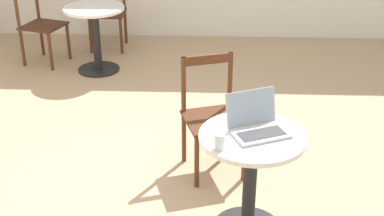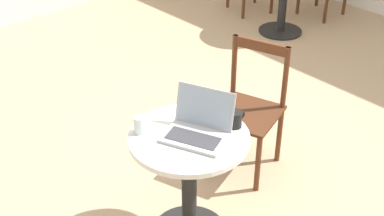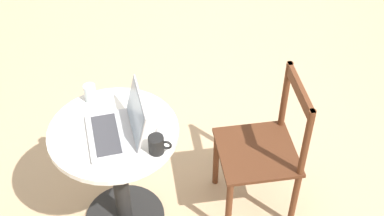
{
  "view_description": "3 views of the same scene",
  "coord_description": "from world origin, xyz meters",
  "px_view_note": "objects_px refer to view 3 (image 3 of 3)",
  "views": [
    {
      "loc": [
        -3.45,
        -0.18,
        2.28
      ],
      "look_at": [
        -0.3,
        -0.05,
        0.7
      ],
      "focal_mm": 50.0,
      "sensor_mm": 36.0,
      "label": 1
    },
    {
      "loc": [
        -2.2,
        -2.12,
        2.33
      ],
      "look_at": [
        -0.33,
        -0.08,
        0.58
      ],
      "focal_mm": 50.0,
      "sensor_mm": 36.0,
      "label": 2
    },
    {
      "loc": [
        0.0,
        -2.19,
        2.56
      ],
      "look_at": [
        -0.34,
        -0.02,
        0.54
      ],
      "focal_mm": 50.0,
      "sensor_mm": 36.0,
      "label": 3
    }
  ],
  "objects_px": {
    "chair_near_right": "(264,150)",
    "laptop": "(118,128)",
    "mug": "(156,144)",
    "cafe_table_near": "(117,161)",
    "drinking_glass": "(89,93)",
    "mouse": "(162,131)"
  },
  "relations": [
    {
      "from": "mouse",
      "to": "mug",
      "type": "height_order",
      "value": "mug"
    },
    {
      "from": "cafe_table_near",
      "to": "drinking_glass",
      "type": "height_order",
      "value": "drinking_glass"
    },
    {
      "from": "chair_near_right",
      "to": "laptop",
      "type": "bearing_deg",
      "value": -159.3
    },
    {
      "from": "cafe_table_near",
      "to": "mouse",
      "type": "distance_m",
      "value": 0.34
    },
    {
      "from": "laptop",
      "to": "mouse",
      "type": "height_order",
      "value": "laptop"
    },
    {
      "from": "laptop",
      "to": "mouse",
      "type": "xyz_separation_m",
      "value": [
        0.2,
        0.04,
        -0.03
      ]
    },
    {
      "from": "mouse",
      "to": "drinking_glass",
      "type": "relative_size",
      "value": 1.04
    },
    {
      "from": "cafe_table_near",
      "to": "mouse",
      "type": "height_order",
      "value": "mouse"
    },
    {
      "from": "drinking_glass",
      "to": "mouse",
      "type": "bearing_deg",
      "value": -23.95
    },
    {
      "from": "laptop",
      "to": "drinking_glass",
      "type": "xyz_separation_m",
      "value": [
        -0.21,
        0.22,
        0.0
      ]
    },
    {
      "from": "laptop",
      "to": "chair_near_right",
      "type": "bearing_deg",
      "value": 20.7
    },
    {
      "from": "cafe_table_near",
      "to": "laptop",
      "type": "height_order",
      "value": "laptop"
    },
    {
      "from": "mouse",
      "to": "mug",
      "type": "relative_size",
      "value": 0.89
    },
    {
      "from": "laptop",
      "to": "drinking_glass",
      "type": "relative_size",
      "value": 4.22
    },
    {
      "from": "cafe_table_near",
      "to": "chair_near_right",
      "type": "relative_size",
      "value": 0.81
    },
    {
      "from": "mug",
      "to": "drinking_glass",
      "type": "distance_m",
      "value": 0.51
    },
    {
      "from": "chair_near_right",
      "to": "mug",
      "type": "bearing_deg",
      "value": -145.88
    },
    {
      "from": "mouse",
      "to": "drinking_glass",
      "type": "distance_m",
      "value": 0.45
    },
    {
      "from": "chair_near_right",
      "to": "drinking_glass",
      "type": "xyz_separation_m",
      "value": [
        -0.92,
        -0.04,
        0.32
      ]
    },
    {
      "from": "mouse",
      "to": "drinking_glass",
      "type": "xyz_separation_m",
      "value": [
        -0.41,
        0.18,
        0.03
      ]
    },
    {
      "from": "cafe_table_near",
      "to": "mug",
      "type": "distance_m",
      "value": 0.38
    },
    {
      "from": "chair_near_right",
      "to": "mug",
      "type": "distance_m",
      "value": 0.69
    }
  ]
}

